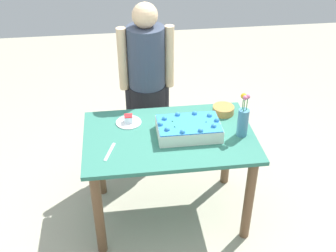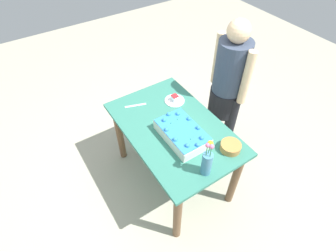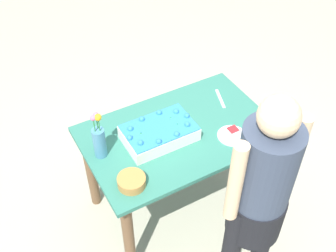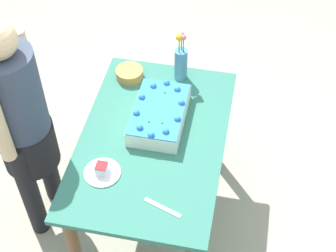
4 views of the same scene
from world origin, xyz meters
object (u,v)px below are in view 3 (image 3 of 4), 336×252
at_px(sheet_cake, 159,133).
at_px(serving_plate_with_slice, 232,134).
at_px(cake_knife, 220,99).
at_px(person_standing, 260,192).
at_px(flower_vase, 99,140).
at_px(fruit_bowl, 132,181).

xyz_separation_m(sheet_cake, serving_plate_with_slice, (-0.41, 0.21, -0.03)).
height_order(sheet_cake, cake_knife, sheet_cake).
height_order(serving_plate_with_slice, person_standing, person_standing).
relative_size(serving_plate_with_slice, cake_knife, 0.94).
distance_m(cake_knife, flower_vase, 0.94).
relative_size(flower_vase, person_standing, 0.22).
bearing_deg(cake_knife, flower_vase, 113.95).
relative_size(sheet_cake, fruit_bowl, 2.72).
bearing_deg(sheet_cake, person_standing, 108.39).
height_order(cake_knife, flower_vase, flower_vase).
distance_m(cake_knife, fruit_bowl, 0.95).
bearing_deg(sheet_cake, serving_plate_with_slice, 153.21).
xyz_separation_m(serving_plate_with_slice, flower_vase, (0.78, -0.26, 0.11)).
bearing_deg(person_standing, sheet_cake, 18.39).
relative_size(cake_knife, person_standing, 0.13).
bearing_deg(serving_plate_with_slice, sheet_cake, -26.79).
bearing_deg(person_standing, fruit_bowl, 50.42).
distance_m(serving_plate_with_slice, cake_knife, 0.37).
height_order(fruit_bowl, person_standing, person_standing).
height_order(sheet_cake, fruit_bowl, sheet_cake).
xyz_separation_m(serving_plate_with_slice, person_standing, (0.18, 0.49, 0.08)).
xyz_separation_m(flower_vase, fruit_bowl, (-0.06, 0.30, -0.10)).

